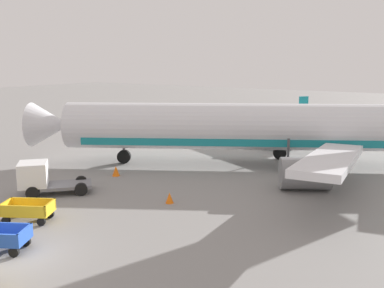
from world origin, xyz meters
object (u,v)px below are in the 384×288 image
at_px(airplane, 266,128).
at_px(traffic_cone_mid_apron, 170,198).
at_px(baggage_cart_third_in_row, 28,210).
at_px(traffic_cone_near_plane, 43,174).
at_px(traffic_cone_by_carts, 116,171).
at_px(service_truck_beside_carts, 42,177).

xyz_separation_m(airplane, traffic_cone_mid_apron, (-0.68, -11.91, -2.73)).
height_order(airplane, baggage_cart_third_in_row, airplane).
bearing_deg(baggage_cart_third_in_row, traffic_cone_near_plane, 137.91).
height_order(baggage_cart_third_in_row, traffic_cone_by_carts, baggage_cart_third_in_row).
bearing_deg(baggage_cart_third_in_row, airplane, 74.66).
height_order(baggage_cart_third_in_row, service_truck_beside_carts, service_truck_beside_carts).
xyz_separation_m(airplane, service_truck_beside_carts, (-8.38, -15.05, -1.95)).
xyz_separation_m(airplane, traffic_cone_near_plane, (-11.55, -12.60, -2.78)).
relative_size(baggage_cart_third_in_row, traffic_cone_near_plane, 6.26).
xyz_separation_m(traffic_cone_near_plane, traffic_cone_by_carts, (3.90, 3.41, 0.09)).
relative_size(baggage_cart_third_in_row, traffic_cone_mid_apron, 5.36).
distance_m(airplane, traffic_cone_by_carts, 12.25).
bearing_deg(service_truck_beside_carts, baggage_cart_third_in_row, -45.81).
relative_size(airplane, traffic_cone_by_carts, 46.09).
bearing_deg(service_truck_beside_carts, airplane, 60.90).
xyz_separation_m(service_truck_beside_carts, traffic_cone_by_carts, (0.72, 5.87, -0.73)).
relative_size(traffic_cone_near_plane, traffic_cone_by_carts, 0.74).
height_order(baggage_cart_third_in_row, traffic_cone_mid_apron, baggage_cart_third_in_row).
bearing_deg(traffic_cone_by_carts, baggage_cart_third_in_row, -74.39).
relative_size(airplane, baggage_cart_third_in_row, 9.89).
distance_m(service_truck_beside_carts, traffic_cone_mid_apron, 8.35).
bearing_deg(traffic_cone_near_plane, airplane, 47.48).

